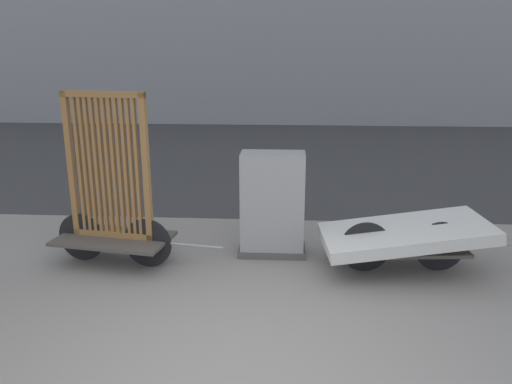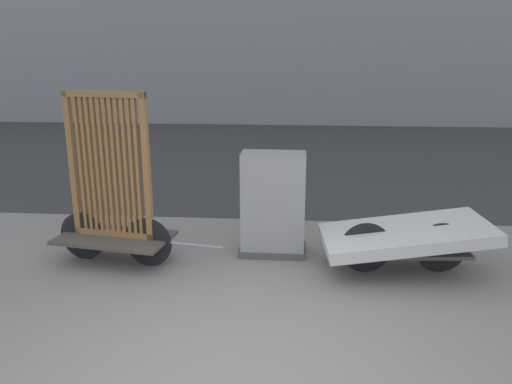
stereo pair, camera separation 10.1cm
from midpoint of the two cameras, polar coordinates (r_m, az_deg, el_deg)
road_strip at (r=12.59m, az=1.73°, el=4.40°), size 56.00×10.20×0.01m
bike_cart_with_bedframe at (r=6.14m, az=-16.63°, el=-1.48°), size 2.08×0.95×2.06m
bike_cart_with_mattress at (r=6.01m, az=16.11°, el=-4.84°), size 2.34×1.14×0.64m
utility_cabinet at (r=6.22m, az=1.43°, el=-1.77°), size 0.84×0.47×1.30m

